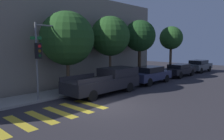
% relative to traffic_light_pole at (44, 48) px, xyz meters
% --- Properties ---
extents(ground_plane, '(60.00, 60.00, 0.00)m').
position_rel_traffic_light_pole_xyz_m(ground_plane, '(1.57, -3.37, -3.23)').
color(ground_plane, '#2D2B30').
extents(sidewalk, '(26.00, 2.24, 0.14)m').
position_rel_traffic_light_pole_xyz_m(sidewalk, '(1.57, 0.95, -3.16)').
color(sidewalk, gray).
rests_on(sidewalk, ground).
extents(building_row, '(26.00, 6.00, 7.48)m').
position_rel_traffic_light_pole_xyz_m(building_row, '(1.57, 5.47, 0.52)').
color(building_row, gray).
rests_on(building_row, ground).
extents(crosswalk, '(5.60, 2.60, 0.00)m').
position_rel_traffic_light_pole_xyz_m(crosswalk, '(-1.24, -2.57, -3.22)').
color(crosswalk, gold).
rests_on(crosswalk, ground).
extents(traffic_light_pole, '(2.27, 0.56, 4.69)m').
position_rel_traffic_light_pole_xyz_m(traffic_light_pole, '(0.00, 0.00, 0.00)').
color(traffic_light_pole, slate).
rests_on(traffic_light_pole, ground).
extents(pickup_truck, '(5.75, 2.05, 1.73)m').
position_rel_traffic_light_pole_xyz_m(pickup_truck, '(4.00, -1.27, -2.34)').
color(pickup_truck, black).
rests_on(pickup_truck, ground).
extents(sedan_near_corner, '(4.48, 1.86, 1.49)m').
position_rel_traffic_light_pole_xyz_m(sedan_near_corner, '(9.52, -1.27, -2.43)').
color(sedan_near_corner, '#2D3351').
rests_on(sedan_near_corner, ground).
extents(sedan_middle, '(4.60, 1.80, 1.33)m').
position_rel_traffic_light_pole_xyz_m(sedan_middle, '(15.19, -1.27, -2.50)').
color(sedan_middle, black).
rests_on(sedan_middle, ground).
extents(sedan_far_end, '(4.53, 1.83, 1.47)m').
position_rel_traffic_light_pole_xyz_m(sedan_far_end, '(20.54, -1.27, -2.44)').
color(sedan_far_end, '#4C5156').
rests_on(sedan_far_end, ground).
extents(tree_near_corner, '(3.72, 3.72, 5.69)m').
position_rel_traffic_light_pole_xyz_m(tree_near_corner, '(2.22, 0.74, 0.60)').
color(tree_near_corner, brown).
rests_on(tree_near_corner, ground).
extents(tree_midblock, '(3.29, 3.29, 5.75)m').
position_rel_traffic_light_pole_xyz_m(tree_midblock, '(6.52, 0.74, 0.87)').
color(tree_midblock, brown).
rests_on(tree_midblock, ground).
extents(tree_far_end, '(3.03, 3.03, 5.77)m').
position_rel_traffic_light_pole_xyz_m(tree_far_end, '(10.69, 0.74, 1.00)').
color(tree_far_end, '#42301E').
rests_on(tree_far_end, ground).
extents(tree_behind_truck, '(2.71, 2.71, 5.55)m').
position_rel_traffic_light_pole_xyz_m(tree_behind_truck, '(16.97, 0.74, 0.93)').
color(tree_behind_truck, brown).
rests_on(tree_behind_truck, ground).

